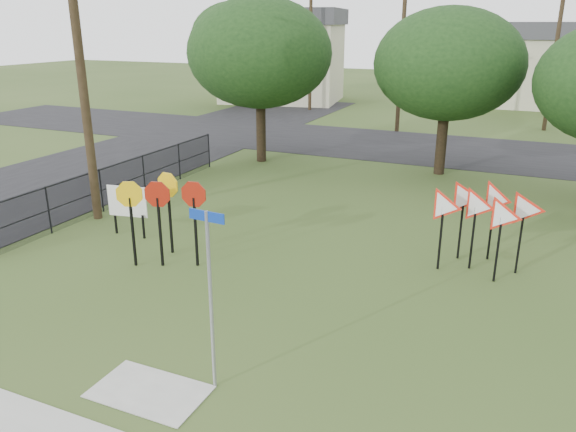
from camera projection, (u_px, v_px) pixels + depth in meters
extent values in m
plane|color=#2F471A|center=(220.00, 328.00, 11.88)|extent=(140.00, 140.00, 0.00)
cube|color=black|center=(102.00, 167.00, 25.13)|extent=(8.00, 50.00, 0.02)
cube|color=black|center=(416.00, 147.00, 29.15)|extent=(60.00, 8.00, 0.02)
cube|color=#A0A198|center=(149.00, 392.00, 9.80)|extent=(2.00, 1.20, 0.02)
cylinder|color=#9A9DA2|center=(211.00, 303.00, 9.46)|extent=(0.07, 0.07, 3.28)
cube|color=#0D3297|center=(207.00, 216.00, 8.95)|extent=(0.68, 0.07, 0.17)
cube|color=black|center=(160.00, 232.00, 14.64)|extent=(0.06, 0.06, 1.89)
cube|color=black|center=(196.00, 232.00, 14.64)|extent=(0.06, 0.06, 1.89)
cube|color=black|center=(133.00, 232.00, 14.64)|extent=(0.06, 0.06, 1.89)
cube|color=black|center=(170.00, 221.00, 15.48)|extent=(0.06, 0.06, 1.89)
cube|color=black|center=(440.00, 239.00, 14.46)|extent=(0.06, 0.06, 1.69)
cube|color=black|center=(472.00, 238.00, 14.50)|extent=(0.06, 0.06, 1.69)
cube|color=black|center=(498.00, 250.00, 13.76)|extent=(0.06, 0.06, 1.69)
cube|color=black|center=(461.00, 229.00, 15.13)|extent=(0.06, 0.06, 1.69)
cube|color=black|center=(491.00, 230.00, 15.08)|extent=(0.06, 0.06, 1.69)
cube|color=black|center=(520.00, 242.00, 14.23)|extent=(0.06, 0.06, 1.69)
cube|color=black|center=(116.00, 222.00, 17.11)|extent=(0.05, 0.05, 0.73)
cube|color=black|center=(143.00, 227.00, 16.71)|extent=(0.05, 0.05, 0.73)
cube|color=white|center=(127.00, 201.00, 16.67)|extent=(1.24, 0.25, 0.94)
cylinder|color=#392C1A|center=(80.00, 62.00, 16.94)|extent=(0.28, 0.28, 10.00)
cylinder|color=#392C1A|center=(402.00, 53.00, 31.92)|extent=(0.24, 0.24, 9.00)
cylinder|color=#392C1A|center=(555.00, 57.00, 32.38)|extent=(0.24, 0.24, 8.50)
cylinder|color=#392C1A|center=(310.00, 47.00, 40.17)|extent=(0.24, 0.24, 9.00)
cylinder|color=black|center=(49.00, 210.00, 16.97)|extent=(0.05, 0.05, 1.50)
cylinder|color=black|center=(101.00, 191.00, 18.96)|extent=(0.05, 0.05, 1.50)
cylinder|color=black|center=(144.00, 175.00, 20.95)|extent=(0.05, 0.05, 1.50)
cylinder|color=black|center=(179.00, 162.00, 22.94)|extent=(0.05, 0.05, 1.50)
cylinder|color=black|center=(209.00, 151.00, 24.92)|extent=(0.05, 0.05, 1.50)
cube|color=black|center=(122.00, 163.00, 19.72)|extent=(0.03, 11.50, 0.03)
cube|color=black|center=(124.00, 182.00, 19.96)|extent=(0.03, 11.50, 0.03)
cube|color=black|center=(124.00, 182.00, 19.96)|extent=(0.01, 11.50, 1.50)
cube|color=beige|center=(283.00, 63.00, 45.65)|extent=(10.08, 8.46, 6.00)
cube|color=#404044|center=(283.00, 17.00, 44.48)|extent=(10.58, 8.88, 1.20)
cube|color=beige|center=(523.00, 72.00, 44.08)|extent=(8.00, 8.00, 5.00)
cube|color=#404044|center=(528.00, 30.00, 43.07)|extent=(8.40, 8.40, 1.20)
cylinder|color=black|center=(261.00, 133.00, 25.85)|extent=(0.44, 0.44, 2.62)
ellipsoid|color=black|center=(260.00, 53.00, 24.70)|extent=(6.40, 6.40, 4.80)
cylinder|color=black|center=(441.00, 145.00, 23.67)|extent=(0.44, 0.44, 2.45)
ellipsoid|color=black|center=(448.00, 64.00, 22.59)|extent=(6.00, 6.00, 4.50)
cylinder|color=black|center=(238.00, 87.00, 43.49)|extent=(0.44, 0.44, 2.80)
ellipsoid|color=black|center=(237.00, 36.00, 42.26)|extent=(6.80, 6.80, 5.10)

